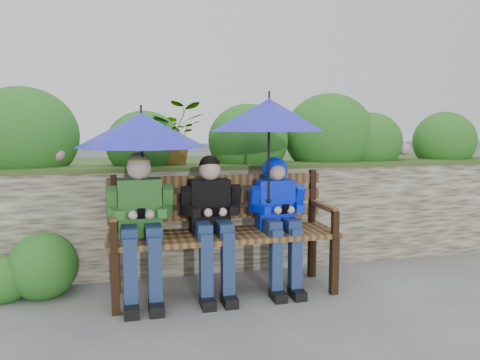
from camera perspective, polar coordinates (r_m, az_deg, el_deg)
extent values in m
plane|color=#535353|center=(4.09, 0.35, -13.50)|extent=(60.00, 60.00, 0.00)
cube|color=#433E33|center=(4.66, -1.93, -4.57)|extent=(8.00, 0.40, 1.00)
cube|color=#273918|center=(4.58, -1.96, 1.69)|extent=(8.00, 0.42, 0.04)
cube|color=#273918|center=(5.82, -4.40, -2.48)|extent=(8.00, 2.00, 0.96)
ellipsoid|color=#256E29|center=(4.86, -24.98, 4.88)|extent=(1.03, 0.82, 0.93)
ellipsoid|color=#256E29|center=(4.65, -11.58, 4.22)|extent=(0.73, 0.59, 0.66)
ellipsoid|color=#256E29|center=(4.84, 1.02, 4.84)|extent=(0.84, 0.67, 0.76)
ellipsoid|color=#256E29|center=(5.23, 10.86, 5.41)|extent=(1.01, 0.80, 0.91)
ellipsoid|color=#256E29|center=(5.37, 15.59, 4.44)|extent=(0.73, 0.59, 0.66)
ellipsoid|color=#256E29|center=(5.89, 23.67, 4.36)|extent=(0.75, 0.60, 0.67)
sphere|color=#C07994|center=(4.61, -21.40, 3.00)|extent=(0.14, 0.14, 0.14)
sphere|color=#C07994|center=(4.71, 0.14, 3.54)|extent=(0.14, 0.14, 0.14)
sphere|color=#C07994|center=(5.47, 19.31, 3.62)|extent=(0.14, 0.14, 0.14)
imported|color=#256E29|center=(4.59, -7.97, 5.66)|extent=(0.54, 0.47, 0.60)
imported|color=#256E29|center=(5.09, 12.41, 5.88)|extent=(0.36, 0.36, 0.64)
sphere|color=#256E29|center=(4.29, -22.92, -9.70)|extent=(0.56, 0.56, 0.56)
sphere|color=#256E29|center=(4.32, -26.68, -10.84)|extent=(0.39, 0.39, 0.39)
cube|color=black|center=(3.69, -14.96, -12.13)|extent=(0.06, 0.06, 0.47)
cube|color=black|center=(4.14, -14.86, -10.02)|extent=(0.06, 0.06, 0.47)
cube|color=black|center=(4.05, 11.40, -10.30)|extent=(0.06, 0.06, 0.47)
cube|color=black|center=(4.47, 8.77, -8.61)|extent=(0.06, 0.06, 0.47)
cube|color=#422D1D|center=(3.73, -1.25, -7.52)|extent=(1.90, 0.11, 0.04)
cube|color=#422D1D|center=(3.86, -1.70, -7.03)|extent=(1.90, 0.11, 0.04)
cube|color=#422D1D|center=(3.99, -2.12, -6.57)|extent=(1.90, 0.11, 0.04)
cube|color=#422D1D|center=(4.12, -2.51, -6.14)|extent=(1.90, 0.11, 0.04)
cube|color=black|center=(4.05, -15.07, -3.12)|extent=(0.05, 0.05, 0.53)
cube|color=#422D1D|center=(3.80, -15.13, -4.26)|extent=(0.05, 0.49, 0.04)
cube|color=black|center=(3.59, -15.14, -6.79)|extent=(0.05, 0.05, 0.23)
cube|color=black|center=(4.38, 8.78, -2.22)|extent=(0.05, 0.05, 0.53)
cube|color=#422D1D|center=(4.15, 10.15, -3.19)|extent=(0.05, 0.49, 0.04)
cube|color=black|center=(3.96, 11.52, -5.41)|extent=(0.05, 0.05, 0.23)
cube|color=#422D1D|center=(4.15, -2.68, -4.12)|extent=(1.90, 0.04, 0.09)
cube|color=#422D1D|center=(4.13, -2.69, -2.11)|extent=(1.90, 0.04, 0.09)
cube|color=#422D1D|center=(4.11, -2.70, -0.07)|extent=(1.90, 0.04, 0.09)
cube|color=#255925|center=(3.89, -12.10, -3.26)|extent=(0.34, 0.20, 0.47)
sphere|color=tan|center=(3.83, -12.21, 1.41)|extent=(0.19, 0.19, 0.19)
sphere|color=olive|center=(3.83, -12.23, 1.93)|extent=(0.18, 0.18, 0.18)
cube|color=navy|center=(3.76, -13.35, -6.31)|extent=(0.12, 0.32, 0.12)
cube|color=navy|center=(3.68, -13.19, -11.26)|extent=(0.10, 0.11, 0.58)
cube|color=black|center=(3.71, -13.07, -15.20)|extent=(0.11, 0.22, 0.08)
cube|color=navy|center=(3.77, -10.56, -6.22)|extent=(0.12, 0.32, 0.12)
cube|color=navy|center=(3.69, -10.30, -11.16)|extent=(0.10, 0.11, 0.58)
cube|color=black|center=(3.72, -10.15, -15.09)|extent=(0.11, 0.22, 0.08)
cube|color=#255925|center=(3.83, -15.37, -2.59)|extent=(0.08, 0.19, 0.26)
cube|color=#255925|center=(3.71, -14.91, -3.98)|extent=(0.13, 0.21, 0.07)
sphere|color=tan|center=(3.62, -12.92, -4.19)|extent=(0.07, 0.07, 0.07)
cube|color=#255925|center=(3.84, -8.84, -2.39)|extent=(0.08, 0.19, 0.26)
cube|color=#255925|center=(3.72, -9.11, -3.80)|extent=(0.13, 0.21, 0.07)
sphere|color=tan|center=(3.62, -10.99, -4.13)|extent=(0.07, 0.07, 0.07)
cube|color=black|center=(3.61, -11.95, -4.04)|extent=(0.06, 0.07, 0.09)
cube|color=black|center=(3.95, -3.73, -3.12)|extent=(0.33, 0.19, 0.45)
sphere|color=tan|center=(3.89, -3.71, 1.26)|extent=(0.18, 0.18, 0.18)
sphere|color=black|center=(3.90, -3.74, 1.75)|extent=(0.17, 0.17, 0.17)
cube|color=navy|center=(3.82, -4.58, -6.00)|extent=(0.12, 0.31, 0.12)
cube|color=navy|center=(3.75, -4.15, -10.81)|extent=(0.10, 0.11, 0.57)
cube|color=black|center=(3.78, -3.96, -14.67)|extent=(0.11, 0.21, 0.08)
cube|color=navy|center=(3.85, -2.01, -5.88)|extent=(0.12, 0.31, 0.12)
cube|color=navy|center=(3.78, -1.50, -10.64)|extent=(0.10, 0.11, 0.57)
cube|color=black|center=(3.81, -1.29, -14.46)|extent=(0.11, 0.21, 0.08)
cube|color=black|center=(3.86, -6.65, -2.51)|extent=(0.08, 0.18, 0.25)
cube|color=black|center=(3.75, -5.95, -3.82)|extent=(0.12, 0.21, 0.07)
sphere|color=tan|center=(3.69, -3.89, -3.99)|extent=(0.07, 0.07, 0.07)
cube|color=black|center=(3.93, -0.62, -2.29)|extent=(0.08, 0.18, 0.25)
cube|color=black|center=(3.82, -0.61, -3.60)|extent=(0.12, 0.21, 0.07)
sphere|color=tan|center=(3.71, -2.12, -3.92)|extent=(0.07, 0.07, 0.07)
cube|color=black|center=(3.69, -2.98, -3.84)|extent=(0.06, 0.07, 0.09)
cube|color=#0620CE|center=(4.09, 4.27, -2.92)|extent=(0.31, 0.18, 0.43)
sphere|color=tan|center=(4.03, 4.40, 1.12)|extent=(0.18, 0.18, 0.18)
sphere|color=#0620CE|center=(4.06, 4.27, 1.30)|extent=(0.22, 0.22, 0.22)
sphere|color=tan|center=(4.00, 4.58, 0.92)|extent=(0.13, 0.13, 0.13)
cube|color=navy|center=(3.96, 3.77, -5.57)|extent=(0.11, 0.30, 0.11)
cube|color=navy|center=(3.89, 4.41, -10.13)|extent=(0.09, 0.10, 0.57)
cube|color=black|center=(3.93, 4.64, -13.84)|extent=(0.10, 0.20, 0.07)
cube|color=navy|center=(4.01, 6.05, -5.43)|extent=(0.11, 0.30, 0.11)
cube|color=navy|center=(3.95, 6.74, -9.92)|extent=(0.09, 0.10, 0.57)
cube|color=black|center=(3.98, 6.98, -13.58)|extent=(0.10, 0.20, 0.07)
cube|color=#0620CE|center=(3.98, 1.77, -2.37)|extent=(0.07, 0.17, 0.24)
cube|color=#0620CE|center=(3.89, 2.64, -3.57)|extent=(0.12, 0.20, 0.06)
sphere|color=tan|center=(3.84, 4.65, -3.70)|extent=(0.06, 0.06, 0.06)
cube|color=#0620CE|center=(4.11, 7.12, -2.14)|extent=(0.07, 0.17, 0.24)
cube|color=#0620CE|center=(4.00, 7.35, -3.33)|extent=(0.12, 0.20, 0.06)
sphere|color=tan|center=(3.88, 6.20, -3.62)|extent=(0.06, 0.06, 0.06)
cube|color=black|center=(3.85, 5.48, -3.55)|extent=(0.06, 0.07, 0.09)
cone|color=#1B1EC5|center=(3.77, -11.92, 5.98)|extent=(1.02, 1.02, 0.27)
cylinder|color=black|center=(3.77, -11.98, 8.49)|extent=(0.02, 0.02, 0.06)
cylinder|color=black|center=(3.78, -11.80, 1.30)|extent=(0.02, 0.02, 0.62)
sphere|color=black|center=(3.83, -11.69, -3.31)|extent=(0.04, 0.04, 0.04)
cone|color=#1B1EC5|center=(3.92, 3.56, 7.95)|extent=(0.98, 0.98, 0.27)
cylinder|color=black|center=(3.93, 3.58, 10.35)|extent=(0.02, 0.02, 0.06)
cylinder|color=black|center=(3.93, 3.52, 2.68)|extent=(0.02, 0.02, 0.72)
sphere|color=black|center=(3.97, 3.48, -2.51)|extent=(0.04, 0.04, 0.04)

